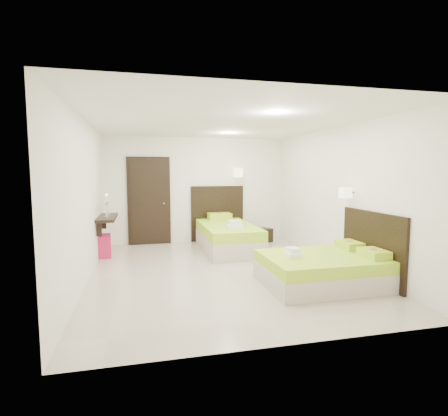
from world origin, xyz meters
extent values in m
plane|color=#BEB19E|center=(0.00, 0.00, 0.00)|extent=(5.50, 5.50, 0.00)
cube|color=beige|center=(0.50, 1.63, 0.18)|extent=(1.12, 2.24, 0.36)
cube|color=#92CD20|center=(0.50, 1.63, 0.47)|extent=(1.11, 2.22, 0.22)
cube|color=black|center=(0.50, 2.72, 0.70)|extent=(1.35, 0.05, 1.40)
cube|color=#B3D627|center=(0.50, 2.47, 0.66)|extent=(0.56, 0.38, 0.16)
cylinder|color=#E13562|center=(0.50, 2.47, 0.74)|extent=(0.13, 0.13, 0.00)
cube|color=white|center=(0.50, 1.01, 0.63)|extent=(0.34, 0.25, 0.09)
cube|color=white|center=(0.50, 1.01, 0.72)|extent=(0.25, 0.19, 0.09)
cube|color=white|center=(0.99, 2.57, 1.74)|extent=(0.20, 0.20, 0.22)
cylinder|color=#2D2116|center=(0.99, 2.65, 1.74)|extent=(0.03, 0.16, 0.03)
cube|color=beige|center=(1.34, -1.08, 0.14)|extent=(1.81, 1.36, 0.29)
cube|color=#92CD20|center=(1.34, -1.08, 0.38)|extent=(1.79, 1.34, 0.18)
cube|color=black|center=(2.22, -1.08, 0.57)|extent=(0.05, 1.54, 1.13)
cube|color=#B3D627|center=(2.02, -1.40, 0.53)|extent=(0.31, 0.45, 0.13)
cylinder|color=#E13562|center=(2.02, -1.40, 0.60)|extent=(0.11, 0.11, 0.00)
cube|color=#B3D627|center=(2.02, -0.77, 0.53)|extent=(0.31, 0.45, 0.13)
cylinder|color=#E13562|center=(2.02, -0.77, 0.60)|extent=(0.11, 0.11, 0.00)
cube|color=white|center=(0.85, -1.08, 0.51)|extent=(0.20, 0.27, 0.07)
cube|color=white|center=(0.85, -1.08, 0.58)|extent=(0.15, 0.20, 0.07)
cube|color=white|center=(2.07, -0.51, 1.40)|extent=(0.16, 0.16, 0.18)
cylinder|color=#2D2116|center=(2.15, -0.51, 1.40)|extent=(0.16, 0.03, 0.03)
cube|color=black|center=(1.59, 2.31, 0.17)|extent=(0.48, 0.46, 0.34)
cube|color=#AE1746|center=(-2.25, 1.60, 0.23)|extent=(0.50, 0.50, 0.46)
cube|color=black|center=(-1.20, 2.71, 1.05)|extent=(1.02, 0.06, 2.14)
cube|color=black|center=(-1.20, 2.67, 1.05)|extent=(0.88, 0.04, 2.06)
cylinder|color=silver|center=(-0.85, 2.64, 1.00)|extent=(0.03, 0.10, 0.03)
cube|color=black|center=(-2.08, 1.60, 0.82)|extent=(0.35, 1.20, 0.06)
cube|color=black|center=(-2.19, 1.15, 0.67)|extent=(0.10, 0.04, 0.30)
cube|color=black|center=(-2.19, 2.05, 0.67)|extent=(0.10, 0.04, 0.30)
cylinder|color=silver|center=(-2.08, 1.45, 0.86)|extent=(0.10, 0.10, 0.02)
cylinder|color=silver|center=(-2.08, 1.45, 0.98)|extent=(0.02, 0.02, 0.22)
cone|color=silver|center=(-2.08, 1.45, 1.11)|extent=(0.07, 0.07, 0.04)
cylinder|color=white|center=(-2.08, 1.45, 1.20)|extent=(0.02, 0.02, 0.15)
sphere|color=#FFB23F|center=(-2.08, 1.45, 1.29)|extent=(0.02, 0.02, 0.02)
cylinder|color=silver|center=(-2.08, 1.75, 0.86)|extent=(0.10, 0.10, 0.02)
cylinder|color=silver|center=(-2.08, 1.75, 0.98)|extent=(0.02, 0.02, 0.22)
cone|color=silver|center=(-2.08, 1.75, 1.11)|extent=(0.07, 0.07, 0.04)
cylinder|color=white|center=(-2.08, 1.75, 1.20)|extent=(0.02, 0.02, 0.15)
sphere|color=#FFB23F|center=(-2.08, 1.75, 1.29)|extent=(0.02, 0.02, 0.02)
camera|label=1|loc=(-1.36, -5.91, 1.77)|focal=28.00mm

